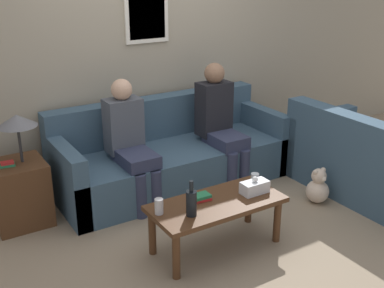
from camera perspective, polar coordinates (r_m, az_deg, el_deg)
The scene contains 14 objects.
ground_plane at distance 4.67m, azimuth 0.81°, elevation -6.98°, with size 16.00×16.00×0.00m, color gray.
wall_back at distance 5.11m, azimuth -5.46°, elevation 10.84°, with size 9.00×0.08×2.60m.
couch_main at distance 4.98m, azimuth -2.57°, elevation -1.45°, with size 2.39×0.92×0.86m.
couch_side at distance 5.02m, azimuth 20.87°, elevation -2.65°, with size 0.92×1.69×0.86m.
coffee_table at distance 3.84m, azimuth 2.91°, elevation -7.63°, with size 1.08×0.50×0.41m.
side_table_with_lamp at distance 4.46m, azimuth -19.77°, elevation -4.85°, with size 0.46×0.46×0.99m.
wine_bottle at distance 3.56m, azimuth -0.08°, elevation -6.94°, with size 0.08×0.08×0.28m.
drinking_glass at distance 4.12m, azimuth 7.46°, elevation -4.06°, with size 0.07×0.07×0.09m.
book_stack at distance 3.82m, azimuth 1.04°, elevation -6.33°, with size 0.16×0.12×0.04m.
soda_can at distance 3.61m, azimuth -3.93°, elevation -7.38°, with size 0.07×0.07×0.12m.
tissue_box at distance 3.95m, azimuth 7.44°, elevation -5.06°, with size 0.23×0.12×0.15m.
person_left at distance 4.52m, azimuth -7.39°, elevation 0.56°, with size 0.34×0.65×1.18m.
person_right at distance 4.94m, azimuth 3.31°, elevation 2.86°, with size 0.34×0.61×1.23m.
teddy_bear at distance 4.78m, azimuth 14.68°, elevation -5.02°, with size 0.22×0.22×0.35m.
Camera 1 is at (-2.23, -3.48, 2.18)m, focal length 45.00 mm.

